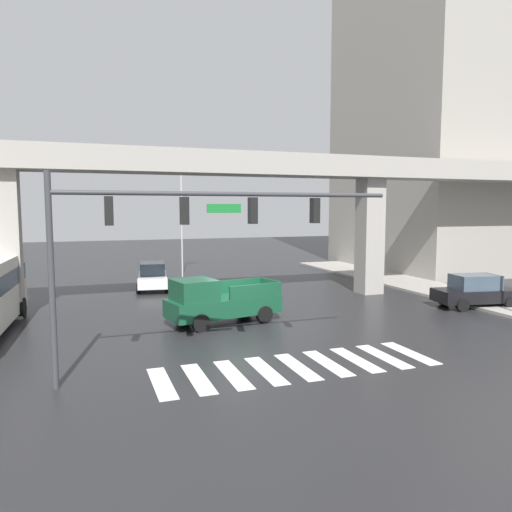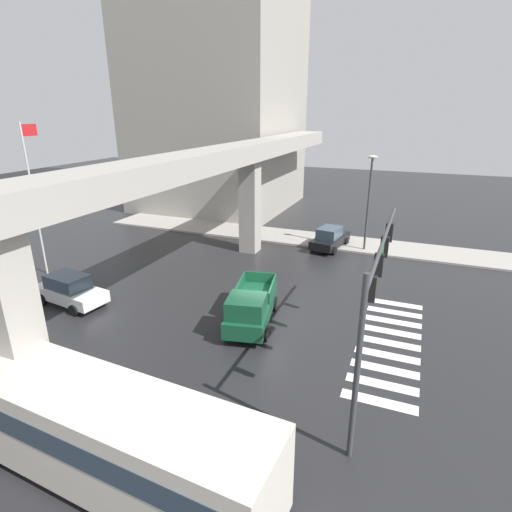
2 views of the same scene
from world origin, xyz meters
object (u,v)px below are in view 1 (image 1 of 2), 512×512
fire_hydrant (464,297)px  flagpole (183,202)px  traffic_signal_mast (180,224)px  pickup_truck (218,302)px  sedan_black (476,291)px  sedan_white (153,276)px

fire_hydrant → flagpole: size_ratio=0.09×
traffic_signal_mast → flagpole: flagpole is taller
pickup_truck → fire_hydrant: pickup_truck is taller
sedan_black → traffic_signal_mast: bearing=-163.2°
fire_hydrant → sedan_white: bearing=144.9°
pickup_truck → sedan_black: 13.65m
traffic_signal_mast → flagpole: (4.30, 21.35, 0.93)m
sedan_black → fire_hydrant: bearing=93.1°
sedan_white → pickup_truck: bearing=-81.7°
flagpole → sedan_black: bearing=-53.5°
pickup_truck → flagpole: flagpole is taller
traffic_signal_mast → fire_hydrant: traffic_signal_mast is taller
traffic_signal_mast → fire_hydrant: size_ratio=12.81×
sedan_white → traffic_signal_mast: bearing=-94.6°
pickup_truck → flagpole: (1.49, 15.31, 4.62)m
flagpole → pickup_truck: bearing=-95.6°
sedan_black → traffic_signal_mast: traffic_signal_mast is taller
pickup_truck → sedan_white: pickup_truck is taller
pickup_truck → sedan_white: size_ratio=1.20×
sedan_black → traffic_signal_mast: 17.57m
fire_hydrant → flagpole: flagpole is taller
pickup_truck → fire_hydrant: bearing=-1.2°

